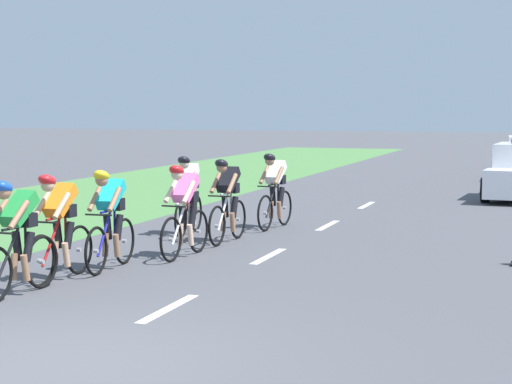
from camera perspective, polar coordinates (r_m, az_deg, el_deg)
The scene contains 10 objects.
ground_plane at distance 8.83m, azimuth -12.38°, elevation -10.75°, with size 160.00×160.00×0.00m, color #4C4C51.
grass_verge at distance 24.41m, azimuth -10.30°, elevation -0.34°, with size 7.00×60.00×0.01m, color #4C7F42.
lane_markings_centre at distance 14.63m, azimuth 0.82°, elevation -4.13°, with size 0.14×17.60×0.01m.
cyclist_lead at distance 11.89m, azimuth -15.07°, elevation -2.74°, with size 0.43×1.72×1.56m.
cyclist_second at distance 12.79m, azimuth -12.54°, elevation -2.11°, with size 0.42×1.72×1.56m.
cyclist_third at distance 13.49m, azimuth -9.37°, elevation -1.66°, with size 0.43×1.72×1.56m.
cyclist_fourth at distance 14.46m, azimuth -4.62°, elevation -1.13°, with size 0.43×1.72×1.56m.
cyclist_fifth at distance 16.00m, azimuth -1.85°, elevation -0.47°, with size 0.42×1.72×1.56m.
cyclist_sixth at distance 16.99m, azimuth -4.37°, elevation -0.14°, with size 0.45×1.72×1.56m.
cyclist_seventh at distance 17.87m, azimuth 1.21°, elevation 0.15°, with size 0.45×1.72×1.56m.
Camera 1 is at (4.40, -7.25, 2.45)m, focal length 62.35 mm.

